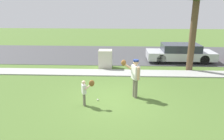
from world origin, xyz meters
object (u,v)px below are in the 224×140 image
at_px(baseball, 98,100).
at_px(utility_cabinet, 105,59).
at_px(person_adult, 134,74).
at_px(parked_sedan_silver, 180,53).
at_px(person_child, 86,89).

relative_size(baseball, utility_cabinet, 0.06).
height_order(person_adult, parked_sedan_silver, person_adult).
distance_m(person_child, parked_sedan_silver, 9.06).
bearing_deg(parked_sedan_silver, person_child, 52.75).
bearing_deg(utility_cabinet, person_adult, -70.58).
bearing_deg(person_child, person_adult, 1.42).
relative_size(utility_cabinet, parked_sedan_silver, 0.25).
distance_m(baseball, utility_cabinet, 4.91).
height_order(person_child, utility_cabinet, utility_cabinet).
distance_m(person_child, baseball, 0.92).
height_order(baseball, parked_sedan_silver, parked_sedan_silver).
height_order(person_adult, utility_cabinet, person_adult).
bearing_deg(utility_cabinet, baseball, -89.60).
xyz_separation_m(person_adult, utility_cabinet, (-1.57, 4.45, -0.48)).
xyz_separation_m(person_adult, person_child, (-1.94, -0.92, -0.35)).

